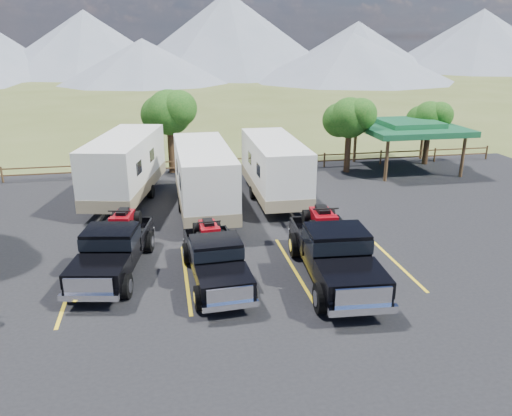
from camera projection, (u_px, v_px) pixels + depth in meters
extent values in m
plane|color=#4E5725|center=(262.00, 333.00, 14.69)|extent=(320.00, 320.00, 0.00)
cube|color=black|center=(245.00, 285.00, 17.47)|extent=(44.00, 34.00, 0.04)
cube|color=yellow|center=(70.00, 287.00, 17.32)|extent=(0.12, 5.50, 0.01)
cube|color=yellow|center=(186.00, 277.00, 18.04)|extent=(0.12, 5.50, 0.01)
cube|color=yellow|center=(293.00, 268.00, 18.75)|extent=(0.12, 5.50, 0.01)
cube|color=yellow|center=(392.00, 259.00, 19.46)|extent=(0.12, 5.50, 0.01)
cylinder|color=#311E13|center=(348.00, 151.00, 31.63)|extent=(0.39, 0.39, 2.80)
sphere|color=#184E13|center=(350.00, 118.00, 30.94)|extent=(2.52, 2.52, 2.52)
sphere|color=#184E13|center=(361.00, 114.00, 30.53)|extent=(1.98, 1.98, 1.98)
sphere|color=#184E13|center=(340.00, 120.00, 31.28)|extent=(2.16, 2.16, 2.16)
cylinder|color=#311E13|center=(426.00, 146.00, 33.67)|extent=(0.38, 0.38, 2.52)
sphere|color=#184E13|center=(429.00, 118.00, 33.06)|extent=(2.24, 2.24, 2.24)
sphere|color=#184E13|center=(440.00, 115.00, 32.69)|extent=(1.76, 1.76, 1.76)
sphere|color=#184E13|center=(420.00, 120.00, 33.36)|extent=(1.92, 1.92, 1.92)
cylinder|color=#311E13|center=(171.00, 149.00, 31.48)|extent=(0.41, 0.41, 3.08)
sphere|color=#184E13|center=(169.00, 112.00, 30.73)|extent=(2.80, 2.80, 2.80)
sphere|color=#184E13|center=(179.00, 108.00, 30.27)|extent=(2.20, 2.20, 2.20)
sphere|color=#184E13|center=(160.00, 115.00, 31.10)|extent=(2.40, 2.40, 2.40)
cylinder|color=brown|center=(2.00, 175.00, 29.57)|extent=(0.12, 0.12, 1.00)
cylinder|color=brown|center=(73.00, 172.00, 30.28)|extent=(0.12, 0.12, 1.00)
cylinder|color=brown|center=(140.00, 169.00, 30.99)|extent=(0.12, 0.12, 1.00)
cylinder|color=brown|center=(204.00, 166.00, 31.71)|extent=(0.12, 0.12, 1.00)
cylinder|color=brown|center=(266.00, 163.00, 32.42)|extent=(0.12, 0.12, 1.00)
cylinder|color=brown|center=(324.00, 160.00, 33.14)|extent=(0.12, 0.12, 1.00)
cylinder|color=brown|center=(381.00, 157.00, 33.85)|extent=(0.12, 0.12, 1.00)
cylinder|color=brown|center=(435.00, 155.00, 34.56)|extent=(0.12, 0.12, 1.00)
cylinder|color=brown|center=(487.00, 153.00, 35.28)|extent=(0.12, 0.12, 1.00)
cube|color=brown|center=(235.00, 165.00, 32.08)|extent=(36.00, 0.06, 0.08)
cube|color=brown|center=(235.00, 159.00, 31.95)|extent=(36.00, 0.06, 0.08)
cylinder|color=brown|center=(387.00, 161.00, 29.61)|extent=(0.20, 0.20, 2.60)
cylinder|color=brown|center=(355.00, 144.00, 34.25)|extent=(0.20, 0.20, 2.60)
cylinder|color=brown|center=(463.00, 157.00, 30.50)|extent=(0.20, 0.20, 2.60)
cylinder|color=brown|center=(422.00, 141.00, 35.14)|extent=(0.20, 0.20, 2.60)
cube|color=#1B6139|center=(408.00, 128.00, 31.90)|extent=(6.20, 6.20, 0.35)
cube|color=#1B6139|center=(409.00, 123.00, 31.80)|extent=(3.50, 3.50, 0.35)
cone|color=slate|center=(86.00, 43.00, 113.20)|extent=(44.00, 44.00, 14.00)
cone|color=slate|center=(228.00, 33.00, 114.54)|extent=(52.00, 52.00, 18.00)
cone|color=slate|center=(357.00, 46.00, 127.16)|extent=(40.00, 40.00, 12.00)
cone|color=slate|center=(480.00, 40.00, 128.66)|extent=(50.00, 50.00, 15.00)
cone|color=slate|center=(143.00, 61.00, 93.28)|extent=(32.00, 32.00, 8.00)
cone|color=slate|center=(352.00, 57.00, 97.47)|extent=(40.00, 40.00, 9.00)
cube|color=black|center=(114.00, 257.00, 18.20)|extent=(2.74, 5.68, 0.34)
cube|color=black|center=(98.00, 271.00, 16.35)|extent=(2.12, 2.03, 0.48)
cube|color=black|center=(111.00, 241.00, 17.87)|extent=(2.04, 1.80, 0.96)
cube|color=black|center=(110.00, 237.00, 17.82)|extent=(2.09, 1.86, 0.43)
cube|color=black|center=(125.00, 233.00, 19.74)|extent=(2.23, 2.60, 0.53)
cube|color=white|center=(88.00, 286.00, 15.44)|extent=(1.52, 0.36, 0.53)
cube|color=white|center=(89.00, 298.00, 15.51)|extent=(1.87, 0.52, 0.21)
cube|color=white|center=(132.00, 230.00, 20.93)|extent=(1.87, 0.50, 0.21)
cylinder|color=black|center=(71.00, 286.00, 16.47)|extent=(0.44, 0.90, 0.86)
cylinder|color=black|center=(126.00, 286.00, 16.47)|extent=(0.44, 0.90, 0.86)
cylinder|color=black|center=(104.00, 241.00, 20.04)|extent=(0.44, 0.90, 0.86)
cylinder|color=black|center=(149.00, 241.00, 20.05)|extent=(0.44, 0.90, 0.86)
cube|color=maroon|center=(123.00, 218.00, 19.53)|extent=(0.89, 1.35, 0.33)
cube|color=black|center=(123.00, 212.00, 19.45)|extent=(0.51, 0.78, 0.17)
cube|color=maroon|center=(119.00, 220.00, 19.00)|extent=(0.81, 0.47, 0.21)
cylinder|color=black|center=(119.00, 211.00, 18.99)|extent=(0.86, 0.22, 0.06)
cylinder|color=black|center=(109.00, 227.00, 19.10)|extent=(0.34, 0.57, 0.54)
cylinder|color=black|center=(131.00, 227.00, 19.10)|extent=(0.34, 0.57, 0.54)
cylinder|color=black|center=(116.00, 218.00, 20.09)|extent=(0.34, 0.57, 0.54)
cylinder|color=black|center=(137.00, 218.00, 20.09)|extent=(0.34, 0.57, 0.54)
cube|color=black|center=(216.00, 267.00, 17.53)|extent=(1.89, 5.17, 0.32)
cube|color=black|center=(225.00, 280.00, 15.85)|extent=(1.79, 1.69, 0.45)
cube|color=black|center=(216.00, 251.00, 17.22)|extent=(1.75, 1.48, 0.89)
cube|color=black|center=(216.00, 248.00, 17.18)|extent=(1.79, 1.53, 0.40)
cube|color=black|center=(209.00, 243.00, 18.93)|extent=(1.82, 2.23, 0.49)
cube|color=white|center=(230.00, 295.00, 15.02)|extent=(1.43, 0.14, 0.49)
cube|color=white|center=(231.00, 306.00, 15.08)|extent=(1.76, 0.25, 0.20)
cube|color=white|center=(205.00, 240.00, 20.01)|extent=(1.76, 0.23, 0.20)
cylinder|color=black|center=(199.00, 298.00, 15.77)|extent=(0.31, 0.82, 0.80)
cylinder|color=black|center=(251.00, 292.00, 16.14)|extent=(0.31, 0.82, 0.80)
cylinder|color=black|center=(187.00, 253.00, 19.02)|extent=(0.31, 0.82, 0.80)
cylinder|color=black|center=(230.00, 249.00, 19.40)|extent=(0.31, 0.82, 0.80)
cube|color=maroon|center=(209.00, 228.00, 18.73)|extent=(0.68, 1.19, 0.31)
cube|color=black|center=(208.00, 223.00, 18.66)|extent=(0.39, 0.69, 0.16)
cube|color=maroon|center=(210.00, 231.00, 18.25)|extent=(0.73, 0.35, 0.20)
cylinder|color=black|center=(210.00, 222.00, 18.23)|extent=(0.81, 0.09, 0.05)
cylinder|color=black|center=(200.00, 238.00, 18.25)|extent=(0.26, 0.51, 0.50)
cylinder|color=black|center=(221.00, 236.00, 18.43)|extent=(0.26, 0.51, 0.50)
cylinder|color=black|center=(196.00, 229.00, 19.15)|extent=(0.26, 0.51, 0.50)
cylinder|color=black|center=(217.00, 227.00, 19.33)|extent=(0.26, 0.51, 0.50)
cube|color=black|center=(334.00, 262.00, 17.64)|extent=(2.40, 6.24, 0.39)
cube|color=black|center=(352.00, 278.00, 15.58)|extent=(2.19, 2.07, 0.54)
cube|color=black|center=(336.00, 243.00, 17.27)|extent=(2.13, 1.81, 1.07)
cube|color=black|center=(337.00, 239.00, 17.22)|extent=(2.18, 1.88, 0.48)
cube|color=black|center=(321.00, 234.00, 19.36)|extent=(2.24, 2.71, 0.59)
cube|color=white|center=(364.00, 297.00, 14.57)|extent=(1.72, 0.21, 0.59)
cube|color=white|center=(363.00, 311.00, 14.65)|extent=(2.11, 0.34, 0.24)
cube|color=white|center=(314.00, 231.00, 20.69)|extent=(2.11, 0.32, 0.24)
cylinder|color=black|center=(321.00, 298.00, 15.60)|extent=(0.39, 0.99, 0.96)
cylinder|color=black|center=(383.00, 294.00, 15.83)|extent=(0.39, 0.99, 0.96)
cylinder|color=black|center=(295.00, 245.00, 19.59)|extent=(0.39, 0.99, 0.96)
cylinder|color=black|center=(345.00, 243.00, 19.81)|extent=(0.39, 0.99, 0.96)
cube|color=maroon|center=(322.00, 217.00, 19.12)|extent=(0.85, 1.44, 0.38)
cube|color=black|center=(323.00, 210.00, 19.04)|extent=(0.49, 0.83, 0.19)
cube|color=maroon|center=(326.00, 219.00, 18.54)|extent=(0.88, 0.44, 0.24)
cylinder|color=black|center=(326.00, 209.00, 18.51)|extent=(0.97, 0.13, 0.06)
cylinder|color=black|center=(313.00, 228.00, 18.59)|extent=(0.32, 0.62, 0.60)
cylinder|color=black|center=(338.00, 227.00, 18.69)|extent=(0.32, 0.62, 0.60)
cylinder|color=black|center=(307.00, 217.00, 19.69)|extent=(0.32, 0.62, 0.60)
cylinder|color=black|center=(330.00, 216.00, 19.80)|extent=(0.32, 0.62, 0.60)
cube|color=white|center=(125.00, 163.00, 25.96)|extent=(4.14, 8.16, 2.81)
cube|color=gray|center=(127.00, 184.00, 26.31)|extent=(4.18, 8.20, 0.62)
cube|color=black|center=(87.00, 167.00, 24.06)|extent=(0.22, 0.92, 0.62)
cube|color=black|center=(139.00, 168.00, 23.98)|extent=(0.22, 0.92, 0.62)
cylinder|color=black|center=(108.00, 191.00, 26.81)|extent=(0.41, 0.77, 0.73)
cylinder|color=black|center=(151.00, 191.00, 26.74)|extent=(0.41, 0.77, 0.73)
cube|color=black|center=(97.00, 222.00, 21.86)|extent=(0.53, 1.85, 0.10)
cube|color=white|center=(204.00, 175.00, 24.05)|extent=(2.48, 7.61, 2.73)
cube|color=gray|center=(204.00, 196.00, 24.39)|extent=(2.50, 7.64, 0.61)
cube|color=black|center=(180.00, 181.00, 21.97)|extent=(0.03, 0.91, 0.61)
cube|color=black|center=(235.00, 178.00, 22.42)|extent=(0.03, 0.91, 0.61)
cylinder|color=black|center=(181.00, 205.00, 24.63)|extent=(0.26, 0.71, 0.71)
cylinder|color=black|center=(227.00, 202.00, 25.05)|extent=(0.26, 0.71, 0.71)
cube|color=black|center=(216.00, 239.00, 20.14)|extent=(0.13, 1.82, 0.10)
cube|color=white|center=(274.00, 165.00, 26.04)|extent=(2.48, 7.42, 2.66)
cube|color=gray|center=(274.00, 184.00, 26.38)|extent=(2.51, 7.46, 0.59)
cube|color=black|center=(258.00, 170.00, 24.04)|extent=(0.03, 0.89, 0.59)
cube|color=black|center=(306.00, 168.00, 24.43)|extent=(0.03, 0.89, 0.59)
cylinder|color=black|center=(253.00, 193.00, 26.63)|extent=(0.26, 0.69, 0.69)
cylinder|color=black|center=(293.00, 190.00, 26.99)|extent=(0.26, 0.69, 0.69)
cube|color=black|center=(295.00, 220.00, 22.22)|extent=(0.15, 1.77, 0.10)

